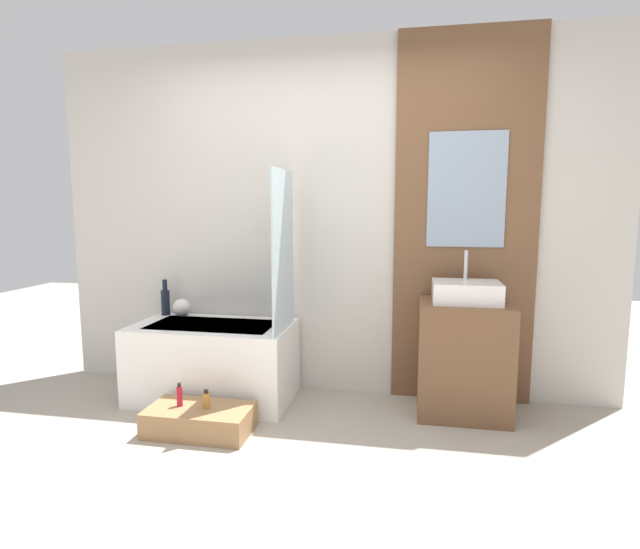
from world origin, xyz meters
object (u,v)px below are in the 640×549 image
(vase_tall_dark, at_px, (165,301))
(vase_round_light, at_px, (182,308))
(sink, at_px, (466,292))
(bottle_soap_primary, at_px, (180,396))
(bathtub, at_px, (214,361))
(wooden_step_bench, at_px, (200,420))
(bottle_soap_secondary, at_px, (206,400))

(vase_tall_dark, xyz_separation_m, vase_round_light, (0.15, -0.04, -0.04))
(sink, bearing_deg, bottle_soap_primary, -160.93)
(bathtub, xyz_separation_m, wooden_step_bench, (0.13, -0.55, -0.20))
(wooden_step_bench, bearing_deg, bottle_soap_primary, 180.00)
(wooden_step_bench, xyz_separation_m, vase_tall_dark, (-0.62, 0.79, 0.59))
(wooden_step_bench, xyz_separation_m, vase_round_light, (-0.47, 0.75, 0.54))
(sink, distance_m, bottle_soap_secondary, 1.81)
(sink, bearing_deg, vase_round_light, 176.12)
(vase_round_light, bearing_deg, bathtub, -31.18)
(wooden_step_bench, bearing_deg, vase_tall_dark, 128.19)
(wooden_step_bench, xyz_separation_m, bottle_soap_secondary, (0.05, 0.00, 0.13))
(vase_tall_dark, xyz_separation_m, bottle_soap_secondary, (0.67, -0.79, -0.45))
(bathtub, xyz_separation_m, vase_round_light, (-0.34, 0.20, 0.34))
(vase_tall_dark, bearing_deg, sink, -4.53)
(bathtub, distance_m, bottle_soap_primary, 0.55)
(sink, distance_m, vase_tall_dark, 2.26)
(wooden_step_bench, xyz_separation_m, sink, (1.63, 0.61, 0.76))
(wooden_step_bench, relative_size, bottle_soap_primary, 4.29)
(vase_round_light, distance_m, bottle_soap_secondary, 1.00)
(sink, distance_m, vase_round_light, 2.11)
(sink, xyz_separation_m, vase_tall_dark, (-2.25, 0.18, -0.17))
(wooden_step_bench, relative_size, vase_tall_dark, 2.30)
(bottle_soap_primary, bearing_deg, wooden_step_bench, -0.00)
(vase_tall_dark, bearing_deg, bottle_soap_primary, -58.07)
(bathtub, bearing_deg, wooden_step_bench, -76.56)
(sink, relative_size, bottle_soap_secondary, 3.70)
(bottle_soap_secondary, bearing_deg, sink, 21.02)
(bathtub, distance_m, sink, 1.85)
(sink, relative_size, vase_round_light, 3.14)
(sink, height_order, bottle_soap_secondary, sink)
(vase_round_light, relative_size, bottle_soap_primary, 0.93)
(vase_round_light, height_order, bottle_soap_primary, vase_round_light)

